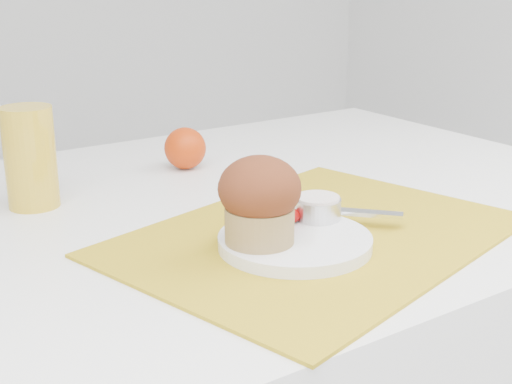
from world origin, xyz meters
TOP-DOWN VIEW (x-y plane):
  - placemat at (0.03, -0.13)m, footprint 0.55×0.46m
  - plate at (-0.02, -0.15)m, footprint 0.19×0.19m
  - ramekin at (0.04, -0.11)m, footprint 0.07×0.07m
  - cream at (0.04, -0.11)m, footprint 0.06×0.06m
  - raspberry_near at (0.00, -0.11)m, footprint 0.02×0.02m
  - raspberry_far at (0.02, -0.11)m, footprint 0.02×0.02m
  - butter_knife at (0.05, -0.10)m, footprint 0.15×0.16m
  - orange at (0.04, 0.23)m, footprint 0.07×0.07m
  - juice_glass at (-0.22, 0.18)m, footprint 0.08×0.08m
  - muffin at (-0.07, -0.14)m, footprint 0.10×0.10m

SIDE VIEW (x-z plane):
  - placemat at x=0.03m, z-range 0.75..0.75m
  - plate at x=-0.02m, z-range 0.75..0.77m
  - butter_knife at x=0.05m, z-range 0.77..0.77m
  - raspberry_far at x=0.02m, z-range 0.77..0.78m
  - raspberry_near at x=0.00m, z-range 0.77..0.79m
  - ramekin at x=0.04m, z-range 0.77..0.79m
  - orange at x=0.04m, z-range 0.75..0.82m
  - cream at x=0.04m, z-range 0.79..0.80m
  - juice_glass at x=-0.22m, z-range 0.75..0.89m
  - muffin at x=-0.07m, z-range 0.77..0.87m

